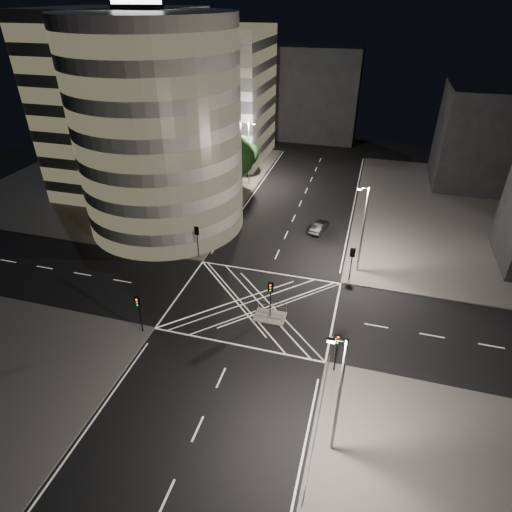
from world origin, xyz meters
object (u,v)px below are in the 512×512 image
(traffic_signal_fl, at_px, (197,236))
(traffic_signal_nl, at_px, (139,308))
(traffic_signal_nr, at_px, (337,345))
(street_lamp_left_near, at_px, (207,197))
(central_island, at_px, (270,317))
(traffic_signal_island, at_px, (271,293))
(street_lamp_right_far, at_px, (363,227))
(sedan, at_px, (319,227))
(traffic_signal_fr, at_px, (352,258))
(street_lamp_left_far, at_px, (249,151))
(street_lamp_right_near, at_px, (338,395))

(traffic_signal_fl, distance_m, traffic_signal_nl, 13.60)
(traffic_signal_nr, distance_m, street_lamp_left_near, 26.32)
(traffic_signal_nl, bearing_deg, central_island, 26.14)
(traffic_signal_island, height_order, street_lamp_right_far, street_lamp_right_far)
(traffic_signal_nr, height_order, traffic_signal_island, same)
(street_lamp_left_near, distance_m, sedan, 15.18)
(traffic_signal_fr, distance_m, street_lamp_left_near, 19.14)
(traffic_signal_island, bearing_deg, street_lamp_left_far, 109.95)
(traffic_signal_fl, height_order, street_lamp_left_near, street_lamp_left_near)
(traffic_signal_nl, distance_m, street_lamp_left_far, 36.90)
(central_island, distance_m, street_lamp_left_near, 18.52)
(street_lamp_right_far, distance_m, sedan, 11.02)
(traffic_signal_fl, xyz_separation_m, street_lamp_left_far, (-0.64, 23.20, 2.63))
(central_island, distance_m, traffic_signal_island, 2.84)
(street_lamp_right_far, bearing_deg, central_island, -125.30)
(traffic_signal_nl, height_order, traffic_signal_island, same)
(traffic_signal_fr, bearing_deg, traffic_signal_nl, -142.31)
(traffic_signal_fr, height_order, sedan, traffic_signal_fr)
(street_lamp_right_far, bearing_deg, sedan, 123.69)
(traffic_signal_island, distance_m, street_lamp_right_near, 14.78)
(traffic_signal_nr, distance_m, street_lamp_right_near, 7.69)
(central_island, bearing_deg, traffic_signal_nr, -37.93)
(street_lamp_left_near, xyz_separation_m, street_lamp_left_far, (0.00, 18.00, 0.00))
(traffic_signal_island, bearing_deg, traffic_signal_fl, 142.46)
(traffic_signal_fl, distance_m, street_lamp_left_far, 23.36)
(street_lamp_left_near, bearing_deg, street_lamp_left_far, 90.00)
(traffic_signal_fl, height_order, traffic_signal_fr, same)
(central_island, height_order, sedan, sedan)
(traffic_signal_fl, bearing_deg, sedan, 39.26)
(street_lamp_right_far, relative_size, sedan, 2.48)
(central_island, relative_size, traffic_signal_fr, 0.75)
(traffic_signal_fl, distance_m, traffic_signal_fr, 17.60)
(traffic_signal_island, xyz_separation_m, street_lamp_left_near, (-11.44, 13.50, 2.63))
(central_island, xyz_separation_m, traffic_signal_island, (0.00, 0.00, 2.84))
(street_lamp_left_near, distance_m, street_lamp_right_near, 32.13)
(traffic_signal_nr, relative_size, street_lamp_right_far, 0.40)
(traffic_signal_fr, bearing_deg, traffic_signal_island, -129.33)
(traffic_signal_fr, bearing_deg, sedan, 114.94)
(central_island, height_order, traffic_signal_island, traffic_signal_island)
(traffic_signal_fl, bearing_deg, street_lamp_right_far, 6.88)
(street_lamp_right_far, xyz_separation_m, street_lamp_right_near, (0.00, -23.00, 0.00))
(traffic_signal_fl, distance_m, traffic_signal_nr, 22.24)
(traffic_signal_fl, xyz_separation_m, street_lamp_left_near, (-0.64, 5.20, 2.63))
(street_lamp_right_near, xyz_separation_m, sedan, (-5.48, 31.22, -4.87))
(street_lamp_right_far, xyz_separation_m, sedan, (-5.48, 8.22, -4.87))
(traffic_signal_island, relative_size, street_lamp_left_far, 0.40)
(central_island, relative_size, traffic_signal_fl, 0.75)
(street_lamp_left_far, bearing_deg, traffic_signal_nr, -63.64)
(street_lamp_right_far, bearing_deg, traffic_signal_fl, -173.12)
(central_island, relative_size, sedan, 0.74)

